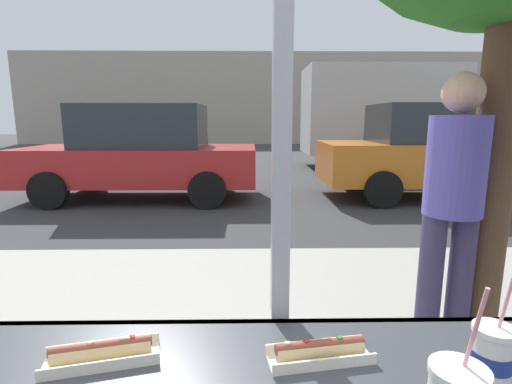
{
  "coord_description": "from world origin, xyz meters",
  "views": [
    {
      "loc": [
        -0.09,
        -0.98,
        1.5
      ],
      "look_at": [
        -0.04,
        1.85,
        0.96
      ],
      "focal_mm": 27.08,
      "sensor_mm": 36.0,
      "label": 1
    }
  ],
  "objects_px": {
    "parked_car_red": "(142,152)",
    "box_truck": "(402,114)",
    "hotdog_tray_near": "(320,351)",
    "pedestrian": "(453,199)",
    "hotdog_tray_far": "(102,352)",
    "parked_car_orange": "(441,151)",
    "soda_cup_right": "(491,357)"
  },
  "relations": [
    {
      "from": "hotdog_tray_far",
      "to": "parked_car_red",
      "type": "height_order",
      "value": "parked_car_red"
    },
    {
      "from": "hotdog_tray_near",
      "to": "parked_car_red",
      "type": "xyz_separation_m",
      "value": [
        -2.19,
        6.46,
        -0.08
      ]
    },
    {
      "from": "parked_car_red",
      "to": "pedestrian",
      "type": "height_order",
      "value": "parked_car_red"
    },
    {
      "from": "box_truck",
      "to": "soda_cup_right",
      "type": "bearing_deg",
      "value": -110.29
    },
    {
      "from": "parked_car_red",
      "to": "soda_cup_right",
      "type": "bearing_deg",
      "value": -68.94
    },
    {
      "from": "soda_cup_right",
      "to": "hotdog_tray_far",
      "type": "xyz_separation_m",
      "value": [
        -0.86,
        0.11,
        -0.05
      ]
    },
    {
      "from": "soda_cup_right",
      "to": "parked_car_red",
      "type": "height_order",
      "value": "parked_car_red"
    },
    {
      "from": "soda_cup_right",
      "to": "pedestrian",
      "type": "relative_size",
      "value": 0.18
    },
    {
      "from": "hotdog_tray_far",
      "to": "parked_car_orange",
      "type": "relative_size",
      "value": 0.06
    },
    {
      "from": "parked_car_red",
      "to": "box_truck",
      "type": "relative_size",
      "value": 0.67
    },
    {
      "from": "parked_car_orange",
      "to": "pedestrian",
      "type": "bearing_deg",
      "value": -115.74
    },
    {
      "from": "hotdog_tray_far",
      "to": "parked_car_orange",
      "type": "bearing_deg",
      "value": 58.26
    },
    {
      "from": "parked_car_orange",
      "to": "pedestrian",
      "type": "distance_m",
      "value": 5.74
    },
    {
      "from": "parked_car_red",
      "to": "box_truck",
      "type": "bearing_deg",
      "value": 35.74
    },
    {
      "from": "hotdog_tray_near",
      "to": "pedestrian",
      "type": "height_order",
      "value": "pedestrian"
    },
    {
      "from": "soda_cup_right",
      "to": "hotdog_tray_near",
      "type": "xyz_separation_m",
      "value": [
        -0.34,
        0.11,
        -0.05
      ]
    },
    {
      "from": "hotdog_tray_near",
      "to": "soda_cup_right",
      "type": "bearing_deg",
      "value": -17.33
    },
    {
      "from": "hotdog_tray_near",
      "to": "parked_car_orange",
      "type": "relative_size",
      "value": 0.06
    },
    {
      "from": "hotdog_tray_far",
      "to": "parked_car_orange",
      "type": "xyz_separation_m",
      "value": [
        4.0,
        6.46,
        -0.07
      ]
    },
    {
      "from": "hotdog_tray_far",
      "to": "hotdog_tray_near",
      "type": "bearing_deg",
      "value": -0.43
    },
    {
      "from": "hotdog_tray_near",
      "to": "hotdog_tray_far",
      "type": "relative_size",
      "value": 0.93
    },
    {
      "from": "parked_car_orange",
      "to": "box_truck",
      "type": "height_order",
      "value": "box_truck"
    },
    {
      "from": "parked_car_orange",
      "to": "box_truck",
      "type": "relative_size",
      "value": 0.72
    },
    {
      "from": "soda_cup_right",
      "to": "hotdog_tray_far",
      "type": "height_order",
      "value": "soda_cup_right"
    },
    {
      "from": "hotdog_tray_near",
      "to": "box_truck",
      "type": "height_order",
      "value": "box_truck"
    },
    {
      "from": "hotdog_tray_near",
      "to": "parked_car_red",
      "type": "bearing_deg",
      "value": 108.72
    },
    {
      "from": "soda_cup_right",
      "to": "pedestrian",
      "type": "distance_m",
      "value": 1.55
    },
    {
      "from": "soda_cup_right",
      "to": "parked_car_orange",
      "type": "bearing_deg",
      "value": 64.46
    },
    {
      "from": "hotdog_tray_near",
      "to": "parked_car_orange",
      "type": "height_order",
      "value": "parked_car_orange"
    },
    {
      "from": "pedestrian",
      "to": "soda_cup_right",
      "type": "bearing_deg",
      "value": -114.78
    },
    {
      "from": "hotdog_tray_near",
      "to": "box_truck",
      "type": "relative_size",
      "value": 0.04
    },
    {
      "from": "parked_car_orange",
      "to": "box_truck",
      "type": "bearing_deg",
      "value": 77.38
    }
  ]
}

